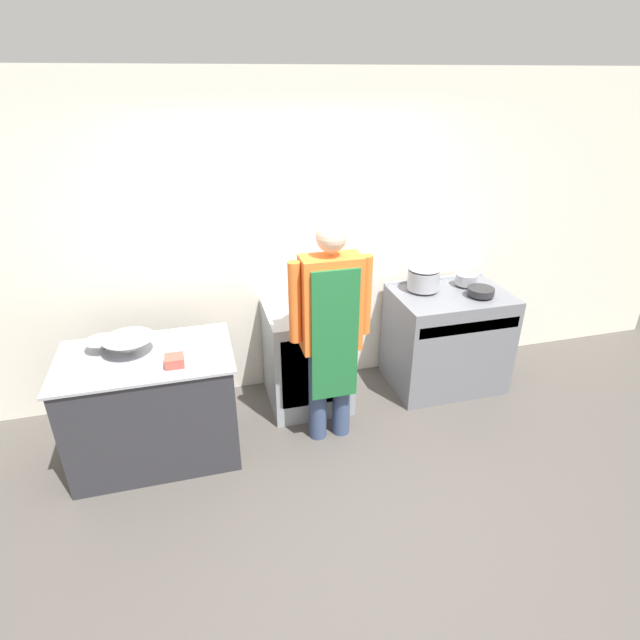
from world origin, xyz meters
name	(u,v)px	position (x,y,z in m)	size (l,w,h in m)	color
ground_plane	(346,502)	(0.00, 0.00, 0.00)	(14.00, 14.00, 0.00)	#4C4742
wall_back	(291,243)	(0.00, 1.63, 1.35)	(8.00, 0.05, 2.70)	silver
prep_counter	(153,406)	(-1.23, 0.86, 0.43)	(1.21, 0.75, 0.86)	#2D2D33
stove	(446,339)	(1.34, 1.20, 0.46)	(1.00, 0.71, 0.93)	slate
fridge_unit	(307,356)	(0.03, 1.24, 0.45)	(0.68, 0.68, 0.89)	#93999E
person_cook	(331,325)	(0.09, 0.73, 1.00)	(0.61, 0.24, 1.76)	#38476B
mixing_bowl	(130,346)	(-1.32, 0.92, 0.92)	(0.35, 0.35, 0.12)	#9EA0A8
small_bowl	(103,345)	(-1.52, 1.01, 0.90)	(0.23, 0.23, 0.09)	#9EA0A8
plastic_tub	(174,361)	(-1.02, 0.67, 0.90)	(0.12, 0.12, 0.07)	#B24C3F
stock_pot	(424,277)	(1.11, 1.33, 1.04)	(0.28, 0.28, 0.21)	#9EA0A8
saute_pan	(481,291)	(1.54, 1.08, 0.96)	(0.23, 0.23, 0.06)	#262628
sauce_pot	(466,279)	(1.54, 1.33, 0.98)	(0.20, 0.20, 0.10)	#9EA0A8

